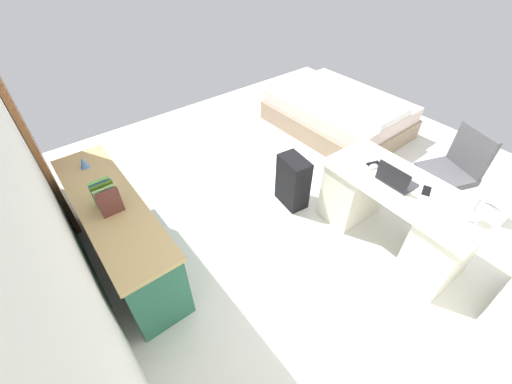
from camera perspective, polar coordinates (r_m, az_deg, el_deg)
ground_plane at (r=3.89m, az=8.57°, el=-0.62°), size 5.70×5.70×0.00m
wall_back at (r=2.26m, az=-34.31°, el=-0.10°), size 4.05×0.10×2.70m
door_wooden at (r=3.71m, az=-35.34°, el=8.71°), size 0.88×0.05×2.04m
desk at (r=3.38m, az=23.05°, el=-3.37°), size 1.45×0.69×0.72m
office_chair at (r=4.02m, az=30.65°, el=2.41°), size 0.59×0.59×0.94m
credenza at (r=3.20m, az=-22.67°, el=-6.43°), size 1.80×0.48×0.74m
bed at (r=5.11m, az=14.22°, el=13.17°), size 1.92×1.43×0.58m
suitcase_black at (r=3.60m, az=6.46°, el=1.82°), size 0.38×0.26×0.60m
laptop at (r=3.12m, az=23.19°, el=2.03°), size 0.31×0.23×0.21m
computer_mouse at (r=3.26m, az=19.84°, el=4.23°), size 0.06×0.10×0.03m
cell_phone_near_laptop at (r=3.18m, az=27.67°, el=0.20°), size 0.11×0.15×0.01m
cell_phone_by_mouse at (r=3.32m, az=19.89°, el=4.66°), size 0.11×0.15×0.01m
desk_lamp at (r=2.90m, az=34.11°, el=-0.49°), size 0.16×0.11×0.34m
book_row at (r=2.84m, az=-24.73°, el=-0.78°), size 0.23×0.17×0.23m
figurine_small at (r=3.41m, az=-27.99°, el=4.57°), size 0.08×0.08×0.11m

